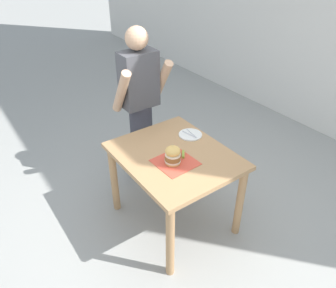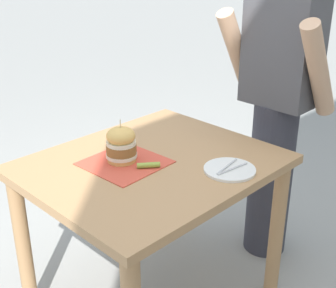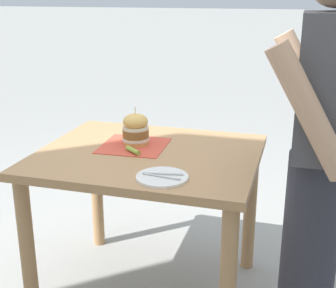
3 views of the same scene
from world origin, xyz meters
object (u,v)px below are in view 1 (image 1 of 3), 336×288
object	(u,v)px
patio_table	(175,166)
pickle_spear	(183,154)
side_plate_with_forks	(190,135)
sandwich	(173,155)
diner_across_table	(140,107)

from	to	relation	value
patio_table	pickle_spear	bearing A→B (deg)	-55.02
pickle_spear	side_plate_with_forks	size ratio (longest dim) A/B	0.45
sandwich	pickle_spear	bearing A→B (deg)	14.20
pickle_spear	diner_across_table	size ratio (longest dim) A/B	0.06
sandwich	diner_across_table	world-z (taller)	diner_across_table
pickle_spear	side_plate_with_forks	distance (m)	0.34
patio_table	side_plate_with_forks	bearing A→B (deg)	28.27
patio_table	diner_across_table	xyz separation A→B (m)	(0.13, 0.78, 0.23)
patio_table	pickle_spear	world-z (taller)	pickle_spear
side_plate_with_forks	diner_across_table	bearing A→B (deg)	105.53
diner_across_table	sandwich	bearing A→B (deg)	-104.37
pickle_spear	diner_across_table	world-z (taller)	diner_across_table
diner_across_table	patio_table	bearing A→B (deg)	-99.67
patio_table	pickle_spear	size ratio (longest dim) A/B	10.74
sandwich	patio_table	bearing A→B (deg)	46.54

